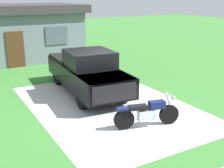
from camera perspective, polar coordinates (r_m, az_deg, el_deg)
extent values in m
plane|color=#3C7D33|center=(11.32, -0.69, -4.20)|extent=(80.00, 80.00, 0.00)
cube|color=#B6B6B6|center=(11.32, -0.69, -4.19)|extent=(5.51, 8.07, 0.01)
cylinder|color=black|center=(9.84, 11.03, -5.84)|extent=(0.67, 0.28, 0.66)
cylinder|color=black|center=(9.28, 2.36, -6.95)|extent=(0.67, 0.28, 0.66)
cube|color=silver|center=(9.49, 6.70, -5.92)|extent=(0.61, 0.39, 0.32)
cube|color=#141E51|center=(9.51, 8.72, -4.00)|extent=(0.57, 0.38, 0.24)
cube|color=black|center=(9.28, 5.04, -4.54)|extent=(0.65, 0.42, 0.12)
cube|color=#141E51|center=(9.14, 2.39, -4.83)|extent=(0.51, 0.31, 0.08)
cylinder|color=silver|center=(9.70, 11.15, -3.82)|extent=(0.34, 0.14, 0.77)
cylinder|color=silver|center=(9.60, 11.26, -2.04)|extent=(0.21, 0.69, 0.04)
sphere|color=silver|center=(9.69, 11.84, -2.75)|extent=(0.16, 0.16, 0.16)
cylinder|color=black|center=(11.55, 2.01, -1.56)|extent=(0.37, 0.86, 0.84)
cylinder|color=black|center=(10.94, -5.67, -2.72)|extent=(0.37, 0.86, 0.84)
cylinder|color=black|center=(14.62, -4.25, 2.40)|extent=(0.37, 0.86, 0.84)
cylinder|color=black|center=(14.14, -10.46, 1.66)|extent=(0.37, 0.86, 0.84)
cube|color=black|center=(12.71, -4.98, 1.91)|extent=(2.45, 5.74, 0.80)
cube|color=black|center=(10.97, -1.65, 1.15)|extent=(2.05, 2.05, 0.20)
cube|color=black|center=(12.17, -4.41, 4.88)|extent=(1.95, 2.04, 0.70)
cube|color=#3F4C56|center=(11.46, -2.96, 3.64)|extent=(1.71, 0.30, 0.60)
cube|color=black|center=(14.07, -7.21, 4.37)|extent=(2.09, 2.55, 0.50)
cube|color=black|center=(10.25, 0.45, -1.75)|extent=(1.70, 0.24, 0.64)
cube|color=slate|center=(20.31, -19.93, 8.67)|extent=(9.00, 5.00, 3.00)
cube|color=#383333|center=(20.16, -20.44, 13.58)|extent=(9.60, 5.60, 0.50)
cube|color=#4C2D19|center=(17.92, -18.28, 6.37)|extent=(1.00, 0.08, 2.10)
cube|color=#4C5966|center=(18.47, -10.75, 9.27)|extent=(1.40, 0.06, 1.10)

